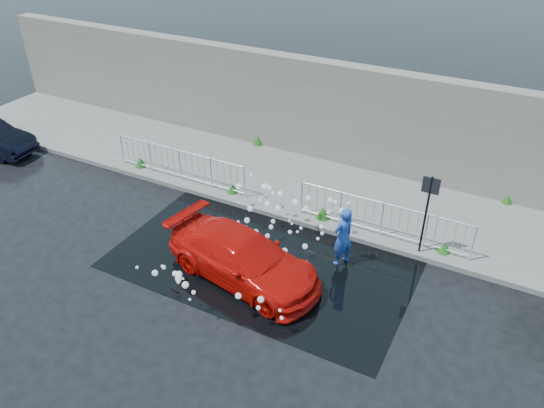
{
  "coord_description": "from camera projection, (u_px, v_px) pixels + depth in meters",
  "views": [
    {
      "loc": [
        6.04,
        -9.08,
        9.07
      ],
      "look_at": [
        0.11,
        2.18,
        1.0
      ],
      "focal_mm": 35.0,
      "sensor_mm": 36.0,
      "label": 1
    }
  ],
  "objects": [
    {
      "name": "pavement",
      "position": [
        309.0,
        187.0,
        17.72
      ],
      "size": [
        30.0,
        4.0,
        0.15
      ],
      "primitive_type": "cube",
      "color": "#5E5E5A",
      "rests_on": "ground"
    },
    {
      "name": "curb",
      "position": [
        282.0,
        216.0,
        16.22
      ],
      "size": [
        30.0,
        0.25,
        0.16
      ],
      "primitive_type": "cube",
      "color": "#5E5E5A",
      "rests_on": "ground"
    },
    {
      "name": "railing_right",
      "position": [
        382.0,
        218.0,
        14.95
      ],
      "size": [
        5.05,
        0.05,
        1.1
      ],
      "color": "silver",
      "rests_on": "pavement"
    },
    {
      "name": "railing_left",
      "position": [
        180.0,
        163.0,
        17.71
      ],
      "size": [
        5.05,
        0.05,
        1.1
      ],
      "color": "silver",
      "rests_on": "pavement"
    },
    {
      "name": "person",
      "position": [
        343.0,
        237.0,
        13.95
      ],
      "size": [
        0.67,
        0.76,
        1.75
      ],
      "primitive_type": "imported",
      "rotation": [
        0.0,
        0.0,
        -2.05
      ],
      "color": "#2247AC",
      "rests_on": "ground"
    },
    {
      "name": "weeds",
      "position": [
        292.0,
        185.0,
        17.34
      ],
      "size": [
        12.17,
        3.93,
        0.38
      ],
      "color": "#144913",
      "rests_on": "pavement"
    },
    {
      "name": "puddle",
      "position": [
        265.0,
        258.0,
        14.57
      ],
      "size": [
        8.0,
        5.0,
        0.01
      ],
      "primitive_type": "cube",
      "color": "black",
      "rests_on": "ground"
    },
    {
      "name": "water_spray",
      "position": [
        260.0,
        229.0,
        14.56
      ],
      "size": [
        3.66,
        5.55,
        1.02
      ],
      "color": "white",
      "rests_on": "ground"
    },
    {
      "name": "retaining_wall",
      "position": [
        337.0,
        113.0,
        18.39
      ],
      "size": [
        30.0,
        0.6,
        3.5
      ],
      "primitive_type": "cube",
      "color": "#6E665C",
      "rests_on": "pavement"
    },
    {
      "name": "ground",
      "position": [
        230.0,
        274.0,
        14.02
      ],
      "size": [
        90.0,
        90.0,
        0.0
      ],
      "primitive_type": "plane",
      "color": "black",
      "rests_on": "ground"
    },
    {
      "name": "sign_post",
      "position": [
        428.0,
        203.0,
        13.76
      ],
      "size": [
        0.45,
        0.06,
        2.5
      ],
      "color": "black",
      "rests_on": "ground"
    },
    {
      "name": "red_car",
      "position": [
        243.0,
        258.0,
        13.58
      ],
      "size": [
        4.59,
        2.53,
        1.26
      ],
      "primitive_type": "imported",
      "rotation": [
        0.0,
        0.0,
        1.39
      ],
      "color": "red",
      "rests_on": "ground"
    }
  ]
}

